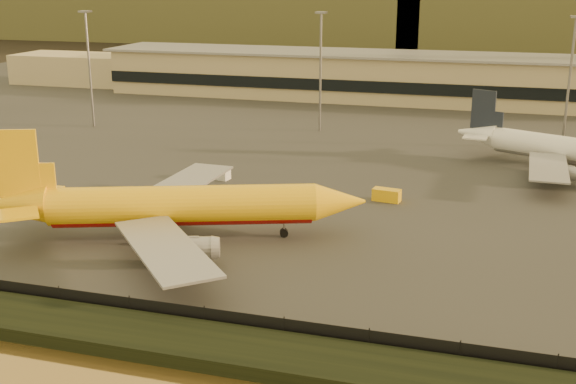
# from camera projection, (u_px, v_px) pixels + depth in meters

# --- Properties ---
(ground) EXTENTS (900.00, 900.00, 0.00)m
(ground) POSITION_uv_depth(u_px,v_px,m) (233.00, 276.00, 82.18)
(ground) COLOR black
(ground) RESTS_ON ground
(embankment) EXTENTS (320.00, 7.00, 1.40)m
(embankment) POSITION_uv_depth(u_px,v_px,m) (168.00, 340.00, 66.38)
(embankment) COLOR black
(embankment) RESTS_ON ground
(tarmac) EXTENTS (320.00, 220.00, 0.20)m
(tarmac) POSITION_uv_depth(u_px,v_px,m) (376.00, 121.00, 169.35)
(tarmac) COLOR #2D2D2D
(tarmac) RESTS_ON ground
(perimeter_fence) EXTENTS (300.00, 0.05, 2.20)m
(perimeter_fence) POSITION_uv_depth(u_px,v_px,m) (186.00, 315.00, 69.88)
(perimeter_fence) COLOR black
(perimeter_fence) RESTS_ON tarmac
(terminal_building) EXTENTS (202.00, 25.00, 12.60)m
(terminal_building) POSITION_uv_depth(u_px,v_px,m) (344.00, 76.00, 199.58)
(terminal_building) COLOR #C8B58A
(terminal_building) RESTS_ON tarmac
(apron_light_masts) EXTENTS (152.20, 12.20, 25.40)m
(apron_light_masts) POSITION_uv_depth(u_px,v_px,m) (437.00, 66.00, 142.40)
(apron_light_masts) COLOR slate
(apron_light_masts) RESTS_ON tarmac
(dhl_cargo_jet) EXTENTS (47.55, 45.17, 14.64)m
(dhl_cargo_jet) POSITION_uv_depth(u_px,v_px,m) (176.00, 207.00, 92.08)
(dhl_cargo_jet) COLOR yellow
(dhl_cargo_jet) RESTS_ON tarmac
(white_narrowbody_jet) EXTENTS (41.66, 39.37, 12.59)m
(white_narrowbody_jet) POSITION_uv_depth(u_px,v_px,m) (574.00, 151.00, 123.69)
(white_narrowbody_jet) COLOR white
(white_narrowbody_jet) RESTS_ON tarmac
(gse_vehicle_yellow) EXTENTS (4.36, 2.44, 1.86)m
(gse_vehicle_yellow) POSITION_uv_depth(u_px,v_px,m) (387.00, 195.00, 108.70)
(gse_vehicle_yellow) COLOR yellow
(gse_vehicle_yellow) RESTS_ON tarmac
(gse_vehicle_white) EXTENTS (4.51, 2.56, 1.92)m
(gse_vehicle_white) POSITION_uv_depth(u_px,v_px,m) (217.00, 173.00, 120.59)
(gse_vehicle_white) COLOR white
(gse_vehicle_white) RESTS_ON tarmac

